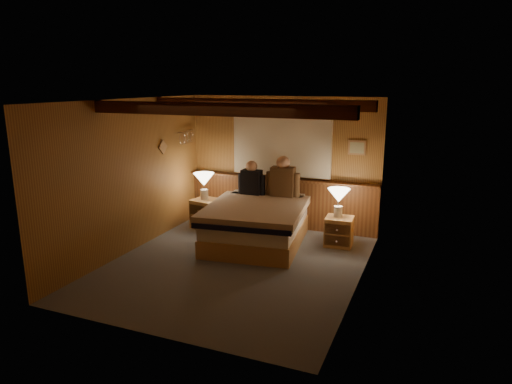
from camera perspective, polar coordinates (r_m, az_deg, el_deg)
The scene contains 19 objects.
floor at distance 6.87m, azimuth -2.58°, elevation -9.06°, with size 4.20×4.20×0.00m, color slate.
ceiling at distance 6.34m, azimuth -2.81°, elevation 11.38°, with size 4.20×4.20×0.00m, color #DE9B53.
wall_back at distance 8.41m, azimuth 3.32°, elevation 3.70°, with size 3.60×3.60×0.00m, color #B28640.
wall_left at distance 7.42m, azimuth -15.42°, elevation 1.89°, with size 4.20×4.20×0.00m, color #B28640.
wall_right at distance 5.99m, azimuth 13.15°, elevation -0.71°, with size 4.20×4.20×0.00m, color #B28640.
wall_front at distance 4.74m, azimuth -13.39°, elevation -4.50°, with size 3.60×3.60×0.00m, color #B28640.
wainscot at distance 8.51m, azimuth 3.11°, elevation -1.12°, with size 3.60×0.23×0.94m.
curtain_window at distance 8.30m, azimuth 3.19°, elevation 5.80°, with size 2.18×0.09×1.11m.
ceiling_beams at distance 6.48m, azimuth -2.23°, elevation 10.64°, with size 3.60×1.65×0.16m.
coat_rail at distance 8.59m, azimuth -8.80°, elevation 6.92°, with size 0.05×0.55×0.24m.
framed_print at distance 8.01m, azimuth 12.51°, elevation 5.43°, with size 0.30×0.04×0.25m.
bed at distance 7.62m, azimuth 0.13°, elevation -3.89°, with size 1.76×2.16×0.68m.
nightstand_left at distance 8.52m, azimuth -6.20°, elevation -2.69°, with size 0.55×0.52×0.53m.
nightstand_right at distance 7.66m, azimuth 10.33°, elevation -4.89°, with size 0.46×0.42×0.49m.
lamp_left at distance 8.38m, azimuth -6.53°, elevation 1.37°, with size 0.38×0.38×0.49m.
lamp_right at distance 7.54m, azimuth 10.30°, elevation -0.63°, with size 0.36×0.36×0.47m.
person_left at distance 8.17m, azimuth -0.56°, elevation 1.45°, with size 0.52×0.21×0.63m.
person_right at distance 8.04m, azimuth 3.39°, elevation 1.56°, with size 0.61×0.27×0.74m.
duffel_bag at distance 8.15m, azimuth -4.64°, elevation -4.13°, with size 0.56×0.37×0.39m.
Camera 1 is at (2.66, -5.75, 2.64)m, focal length 32.00 mm.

